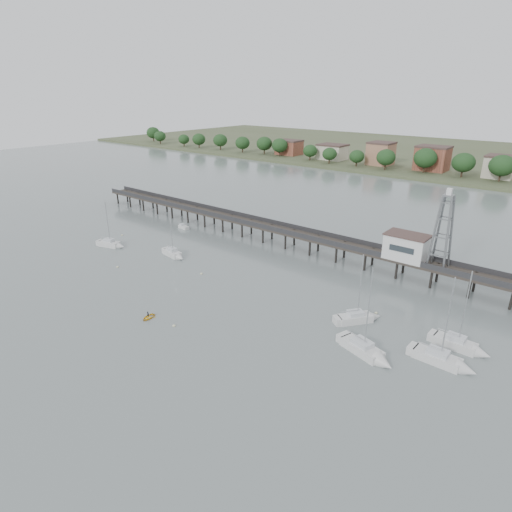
{
  "coord_description": "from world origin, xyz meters",
  "views": [
    {
      "loc": [
        52.62,
        -22.14,
        36.44
      ],
      "look_at": [
        0.43,
        42.0,
        4.0
      ],
      "focal_mm": 30.0,
      "sensor_mm": 36.0,
      "label": 1
    }
  ],
  "objects_px": {
    "sailboat_d": "(447,362)",
    "yellow_dinghy": "(148,318)",
    "white_tender": "(183,227)",
    "lattice_tower": "(443,232)",
    "sailboat_c": "(361,318)",
    "sailboat_e": "(464,347)",
    "sailboat_b": "(175,255)",
    "pier": "(302,235)",
    "sailboat_f": "(369,353)",
    "sailboat_a": "(113,244)"
  },
  "relations": [
    {
      "from": "sailboat_d",
      "to": "yellow_dinghy",
      "type": "relative_size",
      "value": 5.4
    },
    {
      "from": "white_tender",
      "to": "lattice_tower",
      "type": "bearing_deg",
      "value": 13.26
    },
    {
      "from": "sailboat_c",
      "to": "yellow_dinghy",
      "type": "bearing_deg",
      "value": 164.54
    },
    {
      "from": "sailboat_e",
      "to": "sailboat_b",
      "type": "bearing_deg",
      "value": -176.06
    },
    {
      "from": "lattice_tower",
      "to": "sailboat_b",
      "type": "bearing_deg",
      "value": -156.43
    },
    {
      "from": "pier",
      "to": "lattice_tower",
      "type": "bearing_deg",
      "value": 0.0
    },
    {
      "from": "white_tender",
      "to": "sailboat_f",
      "type": "bearing_deg",
      "value": -12.34
    },
    {
      "from": "lattice_tower",
      "to": "sailboat_a",
      "type": "bearing_deg",
      "value": -158.1
    },
    {
      "from": "sailboat_c",
      "to": "sailboat_e",
      "type": "height_order",
      "value": "sailboat_e"
    },
    {
      "from": "lattice_tower",
      "to": "sailboat_d",
      "type": "height_order",
      "value": "lattice_tower"
    },
    {
      "from": "sailboat_a",
      "to": "sailboat_e",
      "type": "xyz_separation_m",
      "value": [
        79.68,
        7.15,
        -0.01
      ]
    },
    {
      "from": "sailboat_c",
      "to": "sailboat_e",
      "type": "xyz_separation_m",
      "value": [
        15.75,
        1.66,
        -0.0
      ]
    },
    {
      "from": "lattice_tower",
      "to": "yellow_dinghy",
      "type": "distance_m",
      "value": 56.5
    },
    {
      "from": "sailboat_c",
      "to": "sailboat_a",
      "type": "bearing_deg",
      "value": 131.82
    },
    {
      "from": "pier",
      "to": "sailboat_c",
      "type": "xyz_separation_m",
      "value": [
        26.63,
        -22.18,
        -3.15
      ]
    },
    {
      "from": "sailboat_b",
      "to": "lattice_tower",
      "type": "bearing_deg",
      "value": 31.81
    },
    {
      "from": "sailboat_a",
      "to": "sailboat_e",
      "type": "relative_size",
      "value": 0.89
    },
    {
      "from": "lattice_tower",
      "to": "sailboat_a",
      "type": "height_order",
      "value": "lattice_tower"
    },
    {
      "from": "pier",
      "to": "sailboat_e",
      "type": "relative_size",
      "value": 11.24
    },
    {
      "from": "sailboat_d",
      "to": "lattice_tower",
      "type": "bearing_deg",
      "value": 112.88
    },
    {
      "from": "sailboat_d",
      "to": "sailboat_c",
      "type": "height_order",
      "value": "sailboat_d"
    },
    {
      "from": "sailboat_a",
      "to": "sailboat_d",
      "type": "bearing_deg",
      "value": -16.23
    },
    {
      "from": "white_tender",
      "to": "sailboat_d",
      "type": "bearing_deg",
      "value": -6.63
    },
    {
      "from": "sailboat_e",
      "to": "sailboat_f",
      "type": "height_order",
      "value": "sailboat_f"
    },
    {
      "from": "pier",
      "to": "sailboat_f",
      "type": "relative_size",
      "value": 10.24
    },
    {
      "from": "sailboat_f",
      "to": "sailboat_d",
      "type": "bearing_deg",
      "value": 44.56
    },
    {
      "from": "pier",
      "to": "yellow_dinghy",
      "type": "distance_m",
      "value": 44.39
    },
    {
      "from": "sailboat_e",
      "to": "sailboat_f",
      "type": "xyz_separation_m",
      "value": [
        -10.14,
        -10.5,
        -0.01
      ]
    },
    {
      "from": "sailboat_e",
      "to": "sailboat_f",
      "type": "relative_size",
      "value": 0.91
    },
    {
      "from": "sailboat_b",
      "to": "white_tender",
      "type": "relative_size",
      "value": 3.16
    },
    {
      "from": "lattice_tower",
      "to": "yellow_dinghy",
      "type": "bearing_deg",
      "value": -127.1
    },
    {
      "from": "sailboat_f",
      "to": "white_tender",
      "type": "xyz_separation_m",
      "value": [
        -67.28,
        24.49,
        -0.21
      ]
    },
    {
      "from": "sailboat_e",
      "to": "yellow_dinghy",
      "type": "height_order",
      "value": "sailboat_e"
    },
    {
      "from": "sailboat_b",
      "to": "sailboat_f",
      "type": "height_order",
      "value": "sailboat_f"
    },
    {
      "from": "lattice_tower",
      "to": "sailboat_d",
      "type": "relative_size",
      "value": 1.09
    },
    {
      "from": "pier",
      "to": "sailboat_a",
      "type": "xyz_separation_m",
      "value": [
        -37.29,
        -27.66,
        -3.15
      ]
    },
    {
      "from": "sailboat_c",
      "to": "sailboat_e",
      "type": "bearing_deg",
      "value": -47.05
    },
    {
      "from": "pier",
      "to": "sailboat_d",
      "type": "height_order",
      "value": "sailboat_d"
    },
    {
      "from": "sailboat_b",
      "to": "sailboat_e",
      "type": "bearing_deg",
      "value": 10.1
    },
    {
      "from": "lattice_tower",
      "to": "sailboat_e",
      "type": "bearing_deg",
      "value": -62.05
    },
    {
      "from": "lattice_tower",
      "to": "sailboat_b",
      "type": "xyz_separation_m",
      "value": [
        -51.68,
        -22.55,
        -10.45
      ]
    },
    {
      "from": "sailboat_c",
      "to": "sailboat_b",
      "type": "bearing_deg",
      "value": 127.37
    },
    {
      "from": "sailboat_f",
      "to": "white_tender",
      "type": "bearing_deg",
      "value": 176.77
    },
    {
      "from": "yellow_dinghy",
      "to": "pier",
      "type": "bearing_deg",
      "value": 76.51
    },
    {
      "from": "lattice_tower",
      "to": "white_tender",
      "type": "xyz_separation_m",
      "value": [
        -66.53,
        -6.52,
        -10.68
      ]
    },
    {
      "from": "sailboat_e",
      "to": "sailboat_f",
      "type": "distance_m",
      "value": 14.6
    },
    {
      "from": "sailboat_d",
      "to": "sailboat_c",
      "type": "distance_m",
      "value": 15.51
    },
    {
      "from": "pier",
      "to": "sailboat_c",
      "type": "height_order",
      "value": "sailboat_c"
    },
    {
      "from": "sailboat_f",
      "to": "sailboat_b",
      "type": "bearing_deg",
      "value": -172.41
    },
    {
      "from": "sailboat_a",
      "to": "sailboat_f",
      "type": "bearing_deg",
      "value": -20.15
    }
  ]
}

